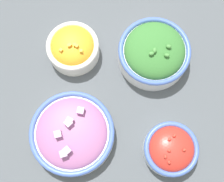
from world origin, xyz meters
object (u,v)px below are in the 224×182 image
at_px(bowl_red_onion, 72,133).
at_px(bowl_cherry_tomatoes, 171,149).
at_px(bowl_squash, 73,48).
at_px(bowl_broccoli, 154,52).

relative_size(bowl_red_onion, bowl_cherry_tomatoes, 1.57).
xyz_separation_m(bowl_red_onion, bowl_cherry_tomatoes, (0.12, 0.19, -0.00)).
bearing_deg(bowl_squash, bowl_cherry_tomatoes, 19.53).
bearing_deg(bowl_squash, bowl_red_onion, -22.47).
relative_size(bowl_squash, bowl_broccoli, 0.73).
xyz_separation_m(bowl_squash, bowl_cherry_tomatoes, (0.31, 0.11, -0.01)).
height_order(bowl_squash, bowl_red_onion, bowl_squash).
relative_size(bowl_cherry_tomatoes, bowl_broccoli, 0.71).
distance_m(bowl_red_onion, bowl_broccoli, 0.27).
bearing_deg(bowl_red_onion, bowl_cherry_tomatoes, 57.35).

